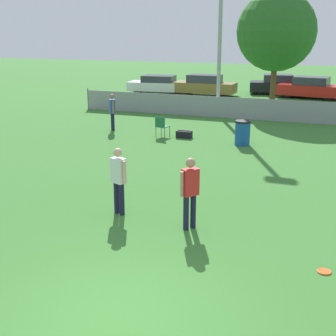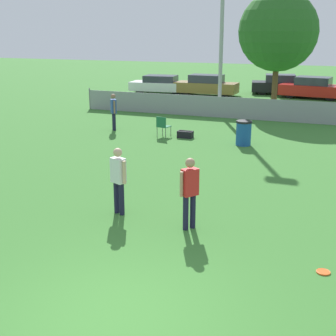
% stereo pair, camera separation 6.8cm
% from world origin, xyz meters
% --- Properties ---
extents(ground_plane, '(120.00, 120.00, 0.00)m').
position_xyz_m(ground_plane, '(0.00, 0.00, 0.00)').
color(ground_plane, '#38722D').
extents(fence_backline, '(22.08, 0.07, 1.21)m').
position_xyz_m(fence_backline, '(0.00, 18.00, 0.55)').
color(fence_backline, gray).
rests_on(fence_backline, ground_plane).
extents(light_pole, '(0.90, 0.36, 10.00)m').
position_xyz_m(light_pole, '(-3.45, 18.88, 5.79)').
color(light_pole, '#9E9EA3').
rests_on(light_pole, ground_plane).
extents(tree_near_pole, '(4.40, 4.40, 6.57)m').
position_xyz_m(tree_near_pole, '(-0.94, 21.57, 4.36)').
color(tree_near_pole, brown).
rests_on(tree_near_pole, ground_plane).
extents(player_receiver_white, '(0.49, 0.34, 1.69)m').
position_xyz_m(player_receiver_white, '(-1.92, 3.95, 0.97)').
color(player_receiver_white, '#191933').
rests_on(player_receiver_white, ground_plane).
extents(player_defender_red, '(0.39, 0.44, 1.69)m').
position_xyz_m(player_defender_red, '(-0.00, 3.71, 0.97)').
color(player_defender_red, '#191933').
rests_on(player_defender_red, ground_plane).
extents(spectator_in_blue, '(0.39, 0.41, 1.66)m').
position_xyz_m(spectator_in_blue, '(-6.83, 13.04, 0.95)').
color(spectator_in_blue, '#191933').
rests_on(spectator_in_blue, ground_plane).
extents(frisbee_disc, '(0.27, 0.27, 0.03)m').
position_xyz_m(frisbee_disc, '(3.03, 2.69, 0.01)').
color(frisbee_disc, '#E5591E').
rests_on(frisbee_disc, ground_plane).
extents(folding_chair_sideline, '(0.56, 0.56, 0.89)m').
position_xyz_m(folding_chair_sideline, '(-4.21, 12.54, 0.51)').
color(folding_chair_sideline, '#333338').
rests_on(folding_chair_sideline, ground_plane).
extents(trash_bin, '(0.63, 0.63, 0.99)m').
position_xyz_m(trash_bin, '(-0.65, 12.30, 0.50)').
color(trash_bin, '#194C99').
rests_on(trash_bin, ground_plane).
extents(gear_bag_sideline, '(0.65, 0.36, 0.32)m').
position_xyz_m(gear_bag_sideline, '(-3.25, 12.73, 0.15)').
color(gear_bag_sideline, black).
rests_on(gear_bag_sideline, ground_plane).
extents(parked_car_white, '(4.53, 2.25, 1.30)m').
position_xyz_m(parked_car_white, '(-9.85, 26.11, 0.64)').
color(parked_car_white, black).
rests_on(parked_car_white, ground_plane).
extents(parked_car_tan, '(4.38, 1.67, 1.45)m').
position_xyz_m(parked_car_tan, '(-6.40, 26.19, 0.70)').
color(parked_car_tan, black).
rests_on(parked_car_tan, ground_plane).
extents(parked_car_dark, '(4.23, 2.45, 1.40)m').
position_xyz_m(parked_car_dark, '(-1.67, 28.84, 0.67)').
color(parked_car_dark, black).
rests_on(parked_car_dark, ground_plane).
extents(parked_car_red, '(4.47, 2.36, 1.44)m').
position_xyz_m(parked_car_red, '(0.73, 27.38, 0.70)').
color(parked_car_red, black).
rests_on(parked_car_red, ground_plane).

